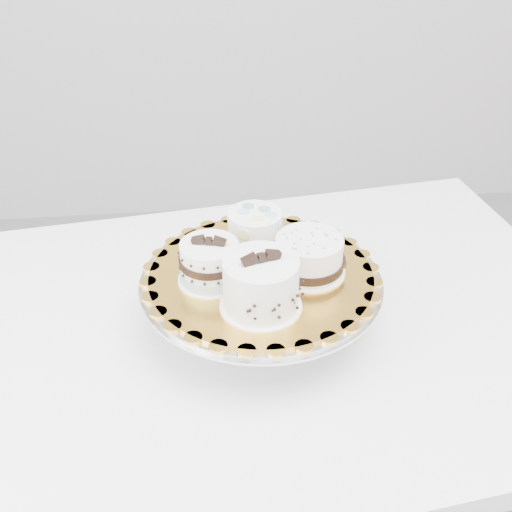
{
  "coord_description": "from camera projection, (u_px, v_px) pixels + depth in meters",
  "views": [
    {
      "loc": [
        0.04,
        -0.79,
        1.45
      ],
      "look_at": [
        0.12,
        0.01,
        0.9
      ],
      "focal_mm": 45.0,
      "sensor_mm": 36.0,
      "label": 1
    }
  ],
  "objects": [
    {
      "name": "table",
      "position": [
        250.0,
        356.0,
        1.12
      ],
      "size": [
        1.3,
        0.95,
        0.75
      ],
      "rotation": [
        0.0,
        0.0,
        0.13
      ],
      "color": "white",
      "rests_on": "floor"
    },
    {
      "name": "cake_swirl",
      "position": [
        261.0,
        285.0,
        0.92
      ],
      "size": [
        0.14,
        0.14,
        0.1
      ],
      "rotation": [
        0.0,
        0.0,
        0.28
      ],
      "color": "white",
      "rests_on": "cake_board"
    },
    {
      "name": "cake_board",
      "position": [
        261.0,
        275.0,
        1.01
      ],
      "size": [
        0.4,
        0.4,
        0.01
      ],
      "primitive_type": "cylinder",
      "rotation": [
        0.0,
        0.0,
        0.15
      ],
      "color": "gold",
      "rests_on": "cake_stand"
    },
    {
      "name": "cake_stand",
      "position": [
        261.0,
        293.0,
        1.03
      ],
      "size": [
        0.38,
        0.38,
        0.1
      ],
      "color": "gray",
      "rests_on": "table"
    },
    {
      "name": "cake_banded",
      "position": [
        210.0,
        264.0,
        0.98
      ],
      "size": [
        0.11,
        0.11,
        0.08
      ],
      "rotation": [
        0.0,
        0.0,
        -0.25
      ],
      "color": "white",
      "rests_on": "cake_board"
    },
    {
      "name": "cake_ribbon",
      "position": [
        310.0,
        256.0,
        1.0
      ],
      "size": [
        0.12,
        0.12,
        0.06
      ],
      "rotation": [
        0.0,
        0.0,
        -0.06
      ],
      "color": "white",
      "rests_on": "cake_board"
    },
    {
      "name": "cake_dots",
      "position": [
        255.0,
        230.0,
        1.05
      ],
      "size": [
        0.12,
        0.12,
        0.07
      ],
      "rotation": [
        0.0,
        0.0,
        -0.37
      ],
      "color": "white",
      "rests_on": "cake_board"
    }
  ]
}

